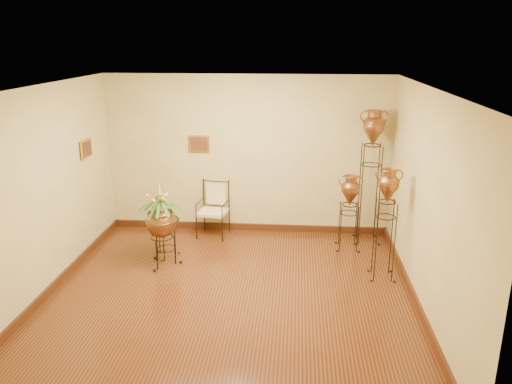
# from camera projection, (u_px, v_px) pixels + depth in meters

# --- Properties ---
(ground) EXTENTS (5.00, 5.00, 0.00)m
(ground) POSITION_uv_depth(u_px,v_px,m) (230.00, 296.00, 6.81)
(ground) COLOR #623017
(ground) RESTS_ON ground
(room_shell) EXTENTS (5.02, 5.02, 2.81)m
(room_shell) POSITION_uv_depth(u_px,v_px,m) (227.00, 174.00, 6.30)
(room_shell) COLOR beige
(room_shell) RESTS_ON ground
(amphora_tall) EXTENTS (0.56, 0.56, 2.29)m
(amphora_tall) POSITION_uv_depth(u_px,v_px,m) (370.00, 176.00, 8.33)
(amphora_tall) COLOR black
(amphora_tall) RESTS_ON ground
(amphora_mid) EXTENTS (0.47, 0.47, 1.67)m
(amphora_mid) POSITION_uv_depth(u_px,v_px,m) (385.00, 224.00, 7.12)
(amphora_mid) COLOR black
(amphora_mid) RESTS_ON ground
(amphora_short) EXTENTS (0.44, 0.44, 1.28)m
(amphora_short) POSITION_uv_depth(u_px,v_px,m) (349.00, 212.00, 8.19)
(amphora_short) COLOR black
(amphora_short) RESTS_ON ground
(planter_urn) EXTENTS (0.85, 0.85, 1.34)m
(planter_urn) POSITION_uv_depth(u_px,v_px,m) (161.00, 219.00, 7.55)
(planter_urn) COLOR black
(planter_urn) RESTS_ON ground
(armchair) EXTENTS (0.61, 0.58, 0.97)m
(armchair) POSITION_uv_depth(u_px,v_px,m) (213.00, 210.00, 8.76)
(armchair) COLOR black
(armchair) RESTS_ON ground
(side_table) EXTENTS (0.58, 0.58, 0.81)m
(side_table) POSITION_uv_depth(u_px,v_px,m) (166.00, 237.00, 7.98)
(side_table) COLOR black
(side_table) RESTS_ON ground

